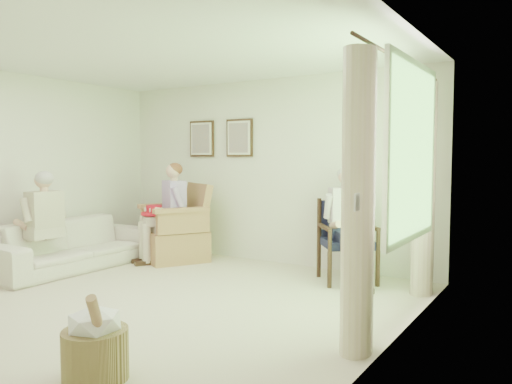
# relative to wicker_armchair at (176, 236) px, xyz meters

# --- Properties ---
(floor) EXTENTS (5.50, 5.50, 0.00)m
(floor) POSITION_rel_wicker_armchair_xyz_m (1.17, -2.12, -0.35)
(floor) COLOR beige
(floor) RESTS_ON ground
(back_wall) EXTENTS (5.00, 0.04, 2.60)m
(back_wall) POSITION_rel_wicker_armchair_xyz_m (1.17, 0.63, 0.95)
(back_wall) COLOR silver
(back_wall) RESTS_ON ground
(right_wall) EXTENTS (0.04, 5.50, 2.60)m
(right_wall) POSITION_rel_wicker_armchair_xyz_m (3.67, -2.12, 0.95)
(right_wall) COLOR silver
(right_wall) RESTS_ON ground
(ceiling) EXTENTS (5.00, 5.50, 0.02)m
(ceiling) POSITION_rel_wicker_armchair_xyz_m (1.17, -2.12, 2.25)
(ceiling) COLOR white
(ceiling) RESTS_ON back_wall
(window) EXTENTS (0.13, 2.50, 1.63)m
(window) POSITION_rel_wicker_armchair_xyz_m (3.63, -0.92, 1.23)
(window) COLOR #2D6B23
(window) RESTS_ON right_wall
(curtain_left) EXTENTS (0.34, 0.34, 2.30)m
(curtain_left) POSITION_rel_wicker_armchair_xyz_m (3.50, -1.90, 0.80)
(curtain_left) COLOR beige
(curtain_left) RESTS_ON ground
(curtain_right) EXTENTS (0.34, 0.34, 2.30)m
(curtain_right) POSITION_rel_wicker_armchair_xyz_m (3.50, 0.06, 0.80)
(curtain_right) COLOR beige
(curtain_right) RESTS_ON ground
(framed_print_left) EXTENTS (0.45, 0.05, 0.55)m
(framed_print_left) POSITION_rel_wicker_armchair_xyz_m (0.02, 0.59, 1.43)
(framed_print_left) COLOR #382114
(framed_print_left) RESTS_ON back_wall
(framed_print_right) EXTENTS (0.45, 0.05, 0.55)m
(framed_print_right) POSITION_rel_wicker_armchair_xyz_m (0.72, 0.59, 1.43)
(framed_print_right) COLOR #382114
(framed_print_right) RESTS_ON back_wall
(wicker_armchair) EXTENTS (0.87, 0.87, 1.12)m
(wicker_armchair) POSITION_rel_wicker_armchair_xyz_m (0.00, 0.00, 0.00)
(wicker_armchair) COLOR tan
(wicker_armchair) RESTS_ON ground
(wood_armchair) EXTENTS (0.62, 0.59, 0.96)m
(wood_armchair) POSITION_rel_wicker_armchair_xyz_m (2.60, 0.21, 0.17)
(wood_armchair) COLOR black
(wood_armchair) RESTS_ON ground
(sofa) EXTENTS (2.23, 0.87, 0.65)m
(sofa) POSITION_rel_wicker_armchair_xyz_m (-0.78, -1.20, -0.03)
(sofa) COLOR #EFE3CF
(sofa) RESTS_ON ground
(person_wicker) EXTENTS (0.40, 0.63, 1.39)m
(person_wicker) POSITION_rel_wicker_armchair_xyz_m (-0.00, -0.15, 0.46)
(person_wicker) COLOR beige
(person_wicker) RESTS_ON ground
(person_dark) EXTENTS (0.40, 0.63, 1.36)m
(person_dark) POSITION_rel_wicker_armchair_xyz_m (2.60, 0.05, 0.44)
(person_dark) COLOR #1B1E3D
(person_dark) RESTS_ON ground
(person_sofa) EXTENTS (0.42, 0.63, 1.30)m
(person_sofa) POSITION_rel_wicker_armchair_xyz_m (-0.78, -1.67, 0.39)
(person_sofa) COLOR beige
(person_sofa) RESTS_ON ground
(red_hat) EXTENTS (0.35, 0.35, 0.14)m
(red_hat) POSITION_rel_wicker_armchair_xyz_m (-0.13, -0.32, 0.38)
(red_hat) COLOR #B31122
(red_hat) RESTS_ON person_wicker
(hatbox) EXTENTS (0.51, 0.51, 0.65)m
(hatbox) POSITION_rel_wicker_armchair_xyz_m (2.18, -3.28, -0.10)
(hatbox) COLOR tan
(hatbox) RESTS_ON ground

